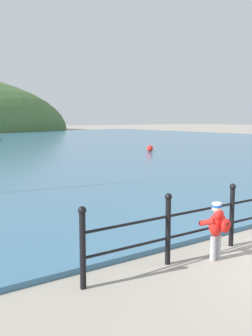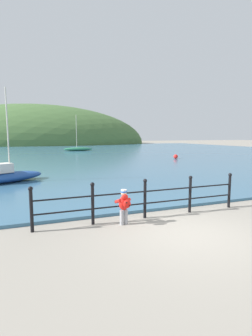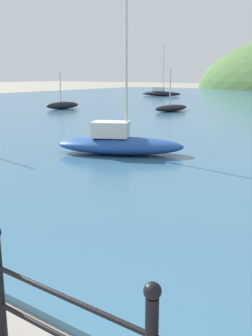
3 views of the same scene
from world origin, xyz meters
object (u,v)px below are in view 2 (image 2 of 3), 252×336
boat_white_sailboat (6,176)px  boat_far_left (78,149)px  mooring_buoy (176,157)px  child_in_coat (124,204)px

boat_white_sailboat → boat_far_left: 26.88m
boat_white_sailboat → boat_far_left: bearing=71.2°
mooring_buoy → child_in_coat: bearing=-126.0°
boat_far_left → child_in_coat: bearing=-98.9°
child_in_coat → boat_white_sailboat: 8.63m
child_in_coat → boat_far_left: 33.75m
boat_white_sailboat → mooring_buoy: 17.55m
child_in_coat → mooring_buoy: (11.90, 16.38, -0.29)m
child_in_coat → boat_white_sailboat: (-3.47, 7.90, -0.17)m
child_in_coat → mooring_buoy: bearing=54.0°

